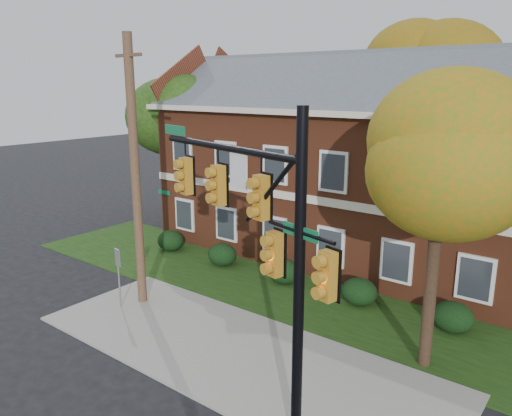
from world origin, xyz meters
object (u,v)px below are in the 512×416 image
Objects in this scene: hedge_far_left at (171,241)px; hedge_center at (284,271)px; apartment_building at (347,154)px; utility_pole at (135,174)px; hedge_right at (359,292)px; tree_left_rear at (187,112)px; tree_far_rear at (435,73)px; traffic_signal at (259,232)px; hedge_left at (222,255)px; hedge_far_right at (453,317)px; sign_post at (118,268)px; tree_near_right at (451,146)px.

hedge_far_left and hedge_center have the same top height.
apartment_building is 10.73m from utility_pole.
hedge_right is 0.16× the size of tree_left_rear.
tree_left_rear is at bearing -141.03° from tree_far_rear.
traffic_signal is at bearing -33.42° from hedge_far_left.
hedge_far_right is at bearing 0.00° from hedge_left.
tree_far_rear is (4.84, 13.09, 8.32)m from hedge_left.
utility_pole reaches higher than hedge_right.
sign_post is at bearing -121.06° from hedge_center.
hedge_center is (7.00, 0.00, 0.00)m from hedge_far_left.
hedge_left is at bearing -110.29° from tree_far_rear.
tree_near_right is (7.22, -2.83, 6.14)m from hedge_center.
hedge_center is 9.90m from tree_near_right.
hedge_far_right is at bearing 39.35° from sign_post.
utility_pole is at bearing -52.89° from hedge_far_left.
tree_left_rear reaches higher than hedge_left.
tree_left_rear is at bearing 156.96° from hedge_center.
hedge_left is 5.91m from sign_post.
sign_post is at bearing -177.21° from traffic_signal.
hedge_far_left and hedge_far_right have the same top height.
tree_far_rear reaches higher than utility_pole.
tree_far_rear is (1.34, 13.09, 8.32)m from hedge_center.
tree_near_right is 0.86× the size of utility_pole.
apartment_building is at bearing 124.07° from traffic_signal.
apartment_building is 13.52m from traffic_signal.
apartment_building is 9.82m from hedge_far_left.
hedge_center is 0.59× the size of sign_post.
utility_pole is at bearing -104.23° from tree_far_rear.
tree_near_right is at bearing -85.48° from hedge_far_right.
traffic_signal is at bearing -81.54° from tree_far_rear.
hedge_right is at bearing -17.37° from tree_left_rear.
hedge_left is 0.12× the size of tree_far_rear.
hedge_right is at bearing 42.96° from utility_pole.
hedge_right is 15.66m from tree_far_rear.
tree_far_rear is at bearing 113.50° from traffic_signal.
hedge_center is at bearing 63.46° from utility_pole.
hedge_left is 0.18× the size of traffic_signal.
hedge_far_left is at bearing 161.62° from traffic_signal.
traffic_signal reaches higher than hedge_right.
hedge_far_left is 0.12× the size of tree_far_rear.
tree_left_rear is 14.40m from tree_far_rear.
hedge_center is 0.16× the size of tree_left_rear.
tree_far_rear is (11.07, 8.96, 2.16)m from tree_left_rear.
tree_far_rear is 21.22m from traffic_signal.
hedge_center is at bearing 0.00° from hedge_far_left.
hedge_left is 0.14× the size of utility_pole.
hedge_center is at bearing -95.85° from tree_far_rear.
hedge_center is 7.00m from hedge_far_right.
utility_pole is (6.49, -9.11, -1.60)m from tree_left_rear.
hedge_far_left is 7.90m from tree_left_rear.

